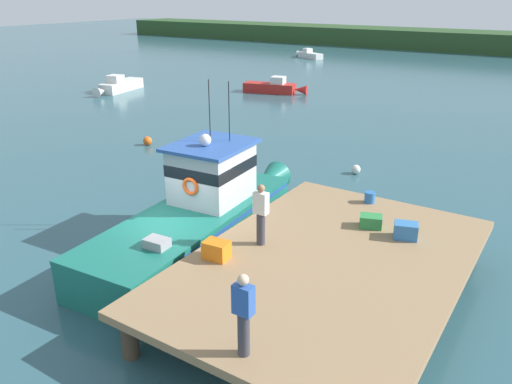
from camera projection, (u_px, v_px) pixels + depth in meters
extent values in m
plane|color=#2D5660|center=(180.00, 252.00, 15.15)|extent=(200.00, 200.00, 0.00)
cylinder|color=#4C3D2D|center=(129.00, 337.00, 10.66)|extent=(0.36, 0.36, 1.00)
cylinder|color=#4C3D2D|center=(309.00, 207.00, 17.06)|extent=(0.36, 0.36, 1.00)
cylinder|color=#4C3D2D|center=(472.00, 246.00, 14.44)|extent=(0.36, 0.36, 1.00)
cube|color=#937551|center=(328.00, 263.00, 12.33)|extent=(6.00, 9.00, 0.20)
cube|color=#196B5B|center=(191.00, 233.00, 15.12)|extent=(3.07, 8.16, 1.10)
cone|color=#196B5B|center=(267.00, 182.00, 19.12)|extent=(1.23, 1.88, 1.10)
cube|color=#234C9E|center=(191.00, 219.00, 14.96)|extent=(3.08, 8.00, 0.12)
cube|color=#196B5B|center=(190.00, 214.00, 14.90)|extent=(3.11, 8.16, 0.12)
cube|color=silver|center=(212.00, 175.00, 15.57)|extent=(2.05, 2.33, 1.80)
cube|color=black|center=(212.00, 165.00, 15.45)|extent=(2.08, 2.35, 0.36)
cube|color=#2D56A8|center=(211.00, 145.00, 15.21)|extent=(2.32, 2.65, 0.10)
sphere|color=white|center=(205.00, 140.00, 14.89)|extent=(0.36, 0.36, 0.36)
cylinder|color=black|center=(209.00, 109.00, 15.43)|extent=(0.03, 0.03, 1.80)
cylinder|color=black|center=(229.00, 112.00, 15.12)|extent=(0.03, 0.03, 1.80)
cube|color=#939399|center=(157.00, 245.00, 12.81)|extent=(0.63, 0.48, 0.36)
torus|color=orange|center=(112.00, 251.00, 12.79)|extent=(0.60, 0.60, 0.12)
torus|color=#EA5119|center=(190.00, 187.00, 14.64)|extent=(0.55, 0.14, 0.54)
cube|color=#3370B2|center=(406.00, 231.00, 13.28)|extent=(0.71, 0.60, 0.43)
cube|color=#2D8442|center=(371.00, 221.00, 13.93)|extent=(0.71, 0.62, 0.34)
cube|color=orange|center=(216.00, 250.00, 12.27)|extent=(0.64, 0.49, 0.45)
cylinder|color=#2866B2|center=(370.00, 197.00, 15.54)|extent=(0.32, 0.32, 0.34)
cylinder|color=#383842|center=(261.00, 229.00, 12.89)|extent=(0.22, 0.22, 0.86)
cube|color=white|center=(261.00, 203.00, 12.63)|extent=(0.36, 0.22, 0.56)
sphere|color=#9E7051|center=(261.00, 188.00, 12.49)|extent=(0.20, 0.20, 0.20)
cylinder|color=#383842|center=(244.00, 334.00, 8.94)|extent=(0.22, 0.22, 0.86)
cube|color=#2D56A8|center=(243.00, 300.00, 8.68)|extent=(0.36, 0.22, 0.56)
sphere|color=beige|center=(243.00, 280.00, 8.54)|extent=(0.20, 0.20, 0.20)
cube|color=red|center=(269.00, 88.00, 38.70)|extent=(4.08, 2.13, 0.71)
cone|color=red|center=(300.00, 90.00, 37.96)|extent=(1.11, 0.92, 0.71)
cube|color=silver|center=(278.00, 80.00, 38.27)|extent=(1.18, 1.19, 0.53)
cube|color=silver|center=(310.00, 56.00, 58.42)|extent=(3.48, 2.38, 0.61)
cone|color=silver|center=(300.00, 54.00, 60.07)|extent=(1.01, 0.91, 0.61)
cube|color=silver|center=(308.00, 50.00, 58.68)|extent=(1.12, 1.13, 0.46)
cube|color=silver|center=(122.00, 86.00, 39.46)|extent=(2.02, 4.22, 0.74)
cone|color=silver|center=(101.00, 91.00, 37.28)|extent=(0.91, 1.13, 0.74)
cube|color=silver|center=(115.00, 79.00, 38.61)|extent=(1.20, 1.19, 0.55)
sphere|color=silver|center=(356.00, 169.00, 21.55)|extent=(0.39, 0.39, 0.39)
sphere|color=#EA5B19|center=(147.00, 141.00, 25.55)|extent=(0.44, 0.44, 0.44)
cube|color=#284723|center=(508.00, 43.00, 63.12)|extent=(120.00, 8.00, 2.40)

